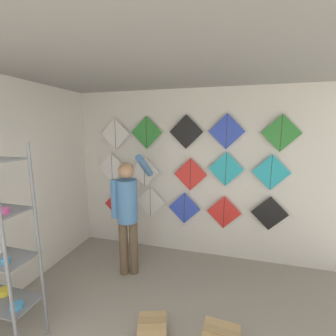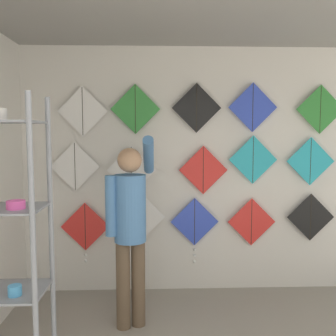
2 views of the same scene
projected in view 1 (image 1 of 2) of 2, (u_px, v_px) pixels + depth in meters
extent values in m
cube|color=silver|center=(187.00, 174.00, 3.83)|extent=(4.73, 0.06, 2.80)
cube|color=gray|center=(151.00, 49.00, 1.88)|extent=(4.73, 4.32, 0.04)
cylinder|color=slate|center=(7.00, 265.00, 1.90)|extent=(0.03, 0.03, 2.04)
cylinder|color=slate|center=(39.00, 246.00, 2.22)|extent=(0.03, 0.03, 2.04)
cylinder|color=yellow|center=(4.00, 292.00, 2.31)|extent=(0.11, 0.11, 0.06)
cylinder|color=#3F8CBF|center=(17.00, 306.00, 2.14)|extent=(0.12, 0.12, 0.04)
cylinder|color=#3F8CBF|center=(6.00, 261.00, 2.04)|extent=(0.07, 0.07, 0.06)
cylinder|color=#D84C99|center=(3.00, 211.00, 1.98)|extent=(0.10, 0.10, 0.04)
cylinder|color=brown|center=(124.00, 248.00, 3.35)|extent=(0.13, 0.13, 0.83)
cylinder|color=brown|center=(134.00, 247.00, 3.35)|extent=(0.13, 0.13, 0.83)
cylinder|color=#4C7FB7|center=(127.00, 201.00, 3.22)|extent=(0.29, 0.29, 0.62)
sphere|color=tan|center=(126.00, 170.00, 3.15)|extent=(0.22, 0.22, 0.22)
cylinder|color=#4C7FB7|center=(115.00, 199.00, 3.21)|extent=(0.10, 0.10, 0.55)
cylinder|color=#4C7FB7|center=(145.00, 166.00, 3.37)|extent=(0.10, 0.51, 0.40)
cube|color=#A08052|center=(221.00, 332.00, 2.04)|extent=(0.32, 0.11, 0.01)
cube|color=tan|center=(153.00, 331.00, 2.29)|extent=(0.34, 0.31, 0.25)
cube|color=#A08052|center=(152.00, 320.00, 2.27)|extent=(0.28, 0.15, 0.01)
cube|color=red|center=(118.00, 204.00, 4.18)|extent=(0.55, 0.01, 0.55)
cylinder|color=black|center=(118.00, 204.00, 4.18)|extent=(0.01, 0.01, 0.53)
sphere|color=white|center=(119.00, 221.00, 4.22)|extent=(0.04, 0.04, 0.04)
sphere|color=white|center=(119.00, 225.00, 4.24)|extent=(0.04, 0.04, 0.04)
cube|color=white|center=(150.00, 202.00, 4.00)|extent=(0.55, 0.01, 0.55)
cylinder|color=black|center=(150.00, 202.00, 3.99)|extent=(0.01, 0.01, 0.53)
cube|color=blue|center=(184.00, 208.00, 3.85)|extent=(0.55, 0.01, 0.55)
cylinder|color=black|center=(184.00, 208.00, 3.85)|extent=(0.01, 0.01, 0.53)
sphere|color=white|center=(184.00, 226.00, 3.90)|extent=(0.04, 0.04, 0.04)
sphere|color=white|center=(184.00, 230.00, 3.91)|extent=(0.04, 0.04, 0.04)
sphere|color=white|center=(184.00, 234.00, 3.92)|extent=(0.04, 0.04, 0.04)
cube|color=red|center=(224.00, 212.00, 3.68)|extent=(0.55, 0.01, 0.55)
cylinder|color=black|center=(224.00, 212.00, 3.68)|extent=(0.01, 0.01, 0.53)
cube|color=black|center=(270.00, 213.00, 3.49)|extent=(0.55, 0.01, 0.55)
cylinder|color=black|center=(270.00, 213.00, 3.49)|extent=(0.01, 0.01, 0.53)
cube|color=white|center=(112.00, 168.00, 4.09)|extent=(0.55, 0.01, 0.55)
cylinder|color=black|center=(112.00, 168.00, 4.08)|extent=(0.01, 0.01, 0.53)
cube|color=white|center=(144.00, 172.00, 3.93)|extent=(0.55, 0.01, 0.55)
cylinder|color=black|center=(144.00, 172.00, 3.93)|extent=(0.01, 0.01, 0.53)
cube|color=red|center=(190.00, 174.00, 3.72)|extent=(0.55, 0.01, 0.55)
cylinder|color=black|center=(190.00, 174.00, 3.72)|extent=(0.01, 0.01, 0.53)
cube|color=#28B2C6|center=(226.00, 169.00, 3.56)|extent=(0.55, 0.01, 0.55)
cylinder|color=black|center=(226.00, 169.00, 3.55)|extent=(0.01, 0.01, 0.53)
cube|color=#28B2C6|center=(271.00, 172.00, 3.39)|extent=(0.55, 0.01, 0.55)
cylinder|color=black|center=(271.00, 172.00, 3.39)|extent=(0.01, 0.01, 0.53)
cube|color=white|center=(115.00, 134.00, 3.95)|extent=(0.55, 0.01, 0.55)
cylinder|color=black|center=(115.00, 134.00, 3.95)|extent=(0.01, 0.01, 0.53)
cube|color=#338C38|center=(146.00, 133.00, 3.80)|extent=(0.55, 0.01, 0.55)
cylinder|color=black|center=(146.00, 133.00, 3.80)|extent=(0.01, 0.01, 0.53)
cube|color=black|center=(186.00, 132.00, 3.62)|extent=(0.55, 0.01, 0.55)
cylinder|color=black|center=(186.00, 132.00, 3.62)|extent=(0.01, 0.01, 0.53)
cube|color=blue|center=(227.00, 131.00, 3.46)|extent=(0.55, 0.01, 0.55)
cylinder|color=black|center=(227.00, 131.00, 3.46)|extent=(0.01, 0.01, 0.53)
cube|color=#338C38|center=(281.00, 133.00, 3.26)|extent=(0.55, 0.01, 0.55)
cylinder|color=black|center=(281.00, 133.00, 3.26)|extent=(0.01, 0.01, 0.53)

